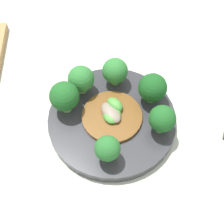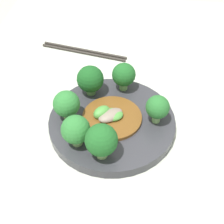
# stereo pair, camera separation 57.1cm
# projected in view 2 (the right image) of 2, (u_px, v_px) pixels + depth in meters

# --- Properties ---
(table) EXTENTS (1.14, 0.75, 0.72)m
(table) POSITION_uv_depth(u_px,v_px,m) (110.00, 198.00, 0.94)
(table) COLOR #B7BCAD
(table) RESTS_ON ground_plane
(plate) EXTENTS (0.26, 0.26, 0.02)m
(plate) POSITION_uv_depth(u_px,v_px,m) (112.00, 122.00, 0.66)
(plate) COLOR #333338
(plate) RESTS_ON table
(broccoli_west) EXTENTS (0.06, 0.06, 0.07)m
(broccoli_west) POSITION_uv_depth(u_px,v_px,m) (102.00, 141.00, 0.55)
(broccoli_west) COLOR #89B76B
(broccoli_west) RESTS_ON plate
(broccoli_north) EXTENTS (0.05, 0.05, 0.07)m
(broccoli_north) POSITION_uv_depth(u_px,v_px,m) (67.00, 104.00, 0.62)
(broccoli_north) COLOR #89B76B
(broccoli_north) RESTS_ON plate
(broccoli_northeast) EXTENTS (0.06, 0.06, 0.07)m
(broccoli_northeast) POSITION_uv_depth(u_px,v_px,m) (90.00, 79.00, 0.68)
(broccoli_northeast) COLOR #70A356
(broccoli_northeast) RESTS_ON plate
(broccoli_east) EXTENTS (0.05, 0.05, 0.07)m
(broccoli_east) POSITION_uv_depth(u_px,v_px,m) (124.00, 75.00, 0.69)
(broccoli_east) COLOR #7AAD5B
(broccoli_east) RESTS_ON plate
(broccoli_south) EXTENTS (0.05, 0.05, 0.06)m
(broccoli_south) POSITION_uv_depth(u_px,v_px,m) (158.00, 108.00, 0.62)
(broccoli_south) COLOR #89B76B
(broccoli_south) RESTS_ON plate
(broccoli_northwest) EXTENTS (0.06, 0.06, 0.07)m
(broccoli_northwest) POSITION_uv_depth(u_px,v_px,m) (76.00, 130.00, 0.57)
(broccoli_northwest) COLOR #89B76B
(broccoli_northwest) RESTS_ON plate
(stirfry_center) EXTENTS (0.12, 0.12, 0.03)m
(stirfry_center) POSITION_uv_depth(u_px,v_px,m) (111.00, 116.00, 0.64)
(stirfry_center) COLOR brown
(stirfry_center) RESTS_ON plate
(chopsticks) EXTENTS (0.07, 0.24, 0.01)m
(chopsticks) POSITION_uv_depth(u_px,v_px,m) (84.00, 51.00, 0.85)
(chopsticks) COLOR #2D2823
(chopsticks) RESTS_ON table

